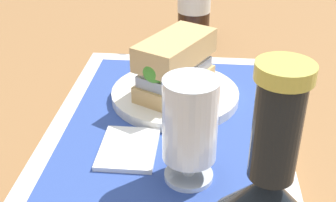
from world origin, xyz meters
The scene contains 7 objects.
ground_plane centered at (0.00, 0.00, 0.00)m, with size 3.00×3.00×0.00m, color olive.
tray centered at (0.00, 0.00, 0.01)m, with size 0.44×0.32×0.02m, color silver.
placemat centered at (0.00, 0.00, 0.02)m, with size 0.38×0.27×0.00m, color #2D4793.
plate centered at (-0.06, 0.01, 0.03)m, with size 0.19×0.19×0.01m, color silver.
sandwich centered at (-0.06, 0.00, 0.08)m, with size 0.14×0.12×0.08m.
beer_glass centered at (0.12, 0.04, 0.09)m, with size 0.06×0.06×0.12m.
napkin_folded centered at (0.08, -0.04, 0.02)m, with size 0.09×0.07×0.01m, color white.
Camera 1 is at (0.52, 0.05, 0.35)m, focal length 47.46 mm.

